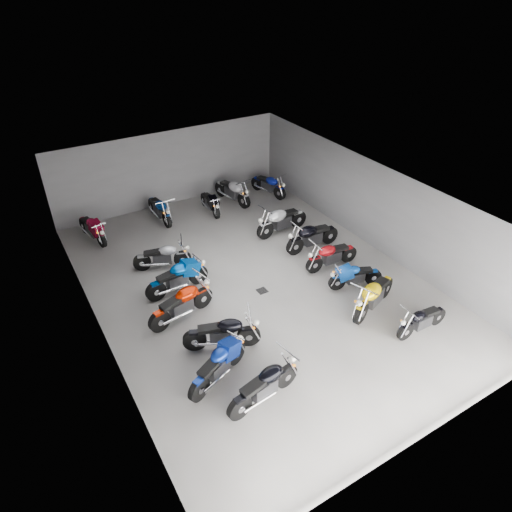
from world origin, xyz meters
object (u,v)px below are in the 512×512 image
Objects in this scene: motorcycle_left_e at (178,278)px; motorcycle_right_f at (281,220)px; motorcycle_left_a at (265,385)px; motorcycle_back_f at (269,185)px; motorcycle_right_b at (374,295)px; drain_grate at (262,291)px; motorcycle_right_a at (422,320)px; motorcycle_back_c at (160,209)px; motorcycle_left_d at (182,304)px; motorcycle_left_c at (223,333)px; motorcycle_back_a at (92,228)px; motorcycle_back_d at (210,202)px; motorcycle_right_c at (355,276)px; motorcycle_left_b at (219,365)px; motorcycle_right_e at (312,236)px; motorcycle_back_e at (233,191)px; motorcycle_right_d at (331,255)px; motorcycle_left_f at (163,256)px.

motorcycle_left_e is 5.12m from motorcycle_right_f.
motorcycle_left_a is 11.55m from motorcycle_back_f.
motorcycle_left_a is 0.97× the size of motorcycle_right_b.
motorcycle_left_a is at bearing -120.86° from drain_grate.
motorcycle_right_a is 10.98m from motorcycle_back_c.
motorcycle_right_b is at bearing 50.45° from motorcycle_left_d.
motorcycle_left_c is 7.85m from motorcycle_back_a.
motorcycle_back_f is (6.27, 7.58, -0.02)m from motorcycle_left_c.
motorcycle_right_f reaches higher than motorcycle_back_d.
motorcycle_left_e is 5.74m from motorcycle_right_c.
drain_grate is 0.15× the size of motorcycle_left_e.
motorcycle_left_c is 7.93m from motorcycle_back_c.
motorcycle_left_d reaches higher than motorcycle_back_f.
motorcycle_left_b is 6.95m from motorcycle_right_e.
motorcycle_right_c is 7.52m from motorcycle_back_e.
motorcycle_right_e is (5.80, 3.83, 0.03)m from motorcycle_left_b.
motorcycle_right_f is at bearing 104.43° from motorcycle_left_d.
motorcycle_back_a is (-1.54, 4.67, -0.03)m from motorcycle_left_e.
motorcycle_back_d is (-1.78, 5.87, -0.05)m from motorcycle_right_d.
motorcycle_back_a is at bearing 16.39° from motorcycle_right_b.
motorcycle_left_e reaches higher than motorcycle_right_a.
motorcycle_left_a reaches higher than motorcycle_back_a.
motorcycle_right_e is at bearing 126.84° from motorcycle_back_c.
motorcycle_right_d is at bearing 75.78° from motorcycle_left_d.
motorcycle_back_e is (6.11, 0.08, 0.05)m from motorcycle_back_a.
motorcycle_left_f is (0.01, 4.50, -0.04)m from motorcycle_left_c.
motorcycle_right_e is at bearing 12.68° from motorcycle_right_c.
motorcycle_left_e is at bearing 22.00° from motorcycle_back_f.
motorcycle_right_e is (5.64, 1.14, 0.00)m from motorcycle_left_d.
motorcycle_right_c is at bearing 55.70° from motorcycle_left_e.
motorcycle_back_e reaches higher than motorcycle_left_d.
motorcycle_left_e is at bearing -154.52° from motorcycle_left_c.
motorcycle_right_f is at bearing 122.06° from motorcycle_back_d.
motorcycle_right_c is (5.03, -2.76, -0.09)m from motorcycle_left_e.
motorcycle_left_b is 0.90× the size of motorcycle_right_b.
motorcycle_left_a is 3.89m from motorcycle_left_d.
motorcycle_left_d is 1.19× the size of motorcycle_back_d.
motorcycle_left_b is 9.24m from motorcycle_back_d.
motorcycle_right_f is at bearing 110.01° from motorcycle_left_f.
motorcycle_right_d is at bearing 179.31° from motorcycle_right_f.
motorcycle_right_e is at bearing 23.18° from drain_grate.
motorcycle_right_a is 0.90× the size of motorcycle_right_d.
motorcycle_right_c is at bearing 107.27° from motorcycle_back_d.
motorcycle_right_d is 6.13m from motorcycle_back_d.
motorcycle_left_c is 1.05× the size of motorcycle_left_f.
motorcycle_left_b is at bearing 70.86° from motorcycle_right_b.
motorcycle_left_d is 2.82m from motorcycle_left_f.
motorcycle_left_c is 1.08× the size of motorcycle_back_d.
motorcycle_left_c reaches higher than motorcycle_back_d.
drain_grate is at bearing 53.32° from motorcycle_left_e.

